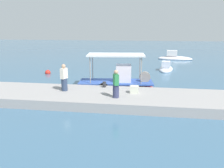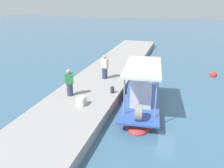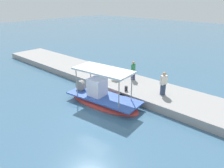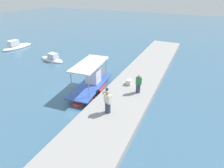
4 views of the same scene
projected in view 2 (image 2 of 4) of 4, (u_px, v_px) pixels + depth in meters
ground_plane at (156, 107)px, 13.27m from camera, size 120.00×120.00×0.00m
dock_quay at (88, 95)px, 14.33m from camera, size 36.00×4.02×0.56m
main_fishing_boat at (141, 103)px, 12.89m from camera, size 5.91×2.63×2.96m
fisherman_near_bollard at (105, 68)px, 16.10m from camera, size 0.47×0.54×1.72m
fisherman_by_crate at (70, 84)px, 13.29m from camera, size 0.47×0.52×1.63m
mooring_bollard at (112, 90)px, 13.85m from camera, size 0.24×0.24×0.38m
cargo_crate at (81, 101)px, 12.27m from camera, size 0.53×0.43×0.46m
marker_buoy at (213, 75)px, 18.47m from camera, size 0.54×0.54×0.54m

